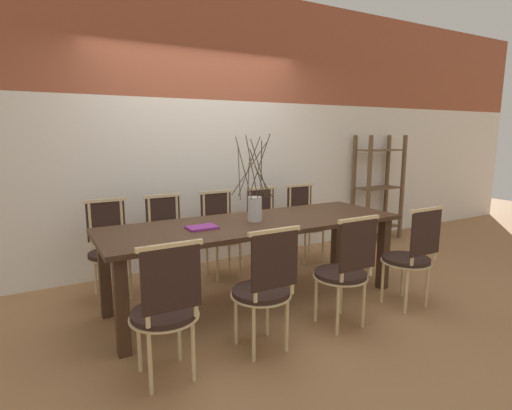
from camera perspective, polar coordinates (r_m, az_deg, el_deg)
name	(u,v)px	position (r m, az deg, el deg)	size (l,w,h in m)	color
ground_plane	(256,300)	(3.87, 0.00, -13.49)	(16.00, 16.00, 0.00)	#9E7047
wall_rear	(199,129)	(4.75, -8.12, 10.65)	(12.00, 0.06, 3.20)	white
dining_table	(256,231)	(3.65, 0.00, -3.75)	(2.76, 0.92, 0.77)	#422B1C
chair_near_leftend	(166,307)	(2.60, -12.69, -14.03)	(0.44, 0.44, 0.93)	black
chair_near_left	(265,286)	(2.86, 1.25, -11.46)	(0.44, 0.44, 0.93)	black
chair_near_center	(345,268)	(3.28, 12.61, -8.83)	(0.44, 0.44, 0.93)	black
chair_near_right	(411,254)	(3.83, 21.31, -6.55)	(0.44, 0.44, 0.93)	black
chair_far_leftend	(110,246)	(4.06, -20.14, -5.53)	(0.44, 0.44, 0.93)	black
chair_far_left	(168,239)	(4.18, -12.49, -4.70)	(0.44, 0.44, 0.93)	black
chair_far_center	(221,232)	(4.39, -5.00, -3.80)	(0.44, 0.44, 0.93)	black
chair_far_right	(266,226)	(4.65, 1.45, -2.97)	(0.44, 0.44, 0.93)	black
chair_far_rightend	(305,221)	(4.96, 7.05, -2.22)	(0.44, 0.44, 0.93)	black
vase_centerpiece	(255,206)	(3.61, -0.19, -0.08)	(0.40, 0.35, 0.78)	silver
book_stack	(202,227)	(3.38, -7.72, -3.20)	(0.25, 0.18, 0.02)	#842D8C
shelving_rack	(378,188)	(6.14, 17.03, 2.31)	(0.73, 0.34, 1.53)	brown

